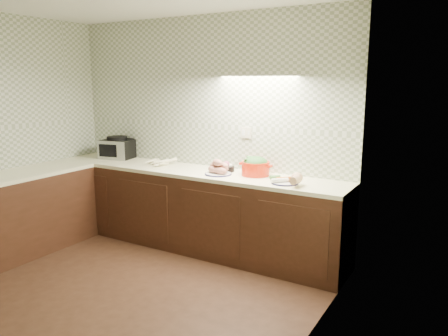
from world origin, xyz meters
The scene contains 8 objects.
room centered at (0.00, 0.00, 1.63)m, with size 3.60×3.60×2.60m.
counter centered at (-0.68, 0.68, 0.45)m, with size 3.60×3.60×0.90m.
toaster_oven centered at (-1.23, 1.63, 1.03)m, with size 0.45×0.38×0.28m.
parsnip_pile centered at (-0.46, 1.54, 0.93)m, with size 0.41×0.35×0.07m.
sweet_potato_plate centered at (0.41, 1.44, 0.96)m, with size 0.29×0.29×0.17m.
onion_bowl centered at (0.41, 1.62, 0.94)m, with size 0.15×0.15×0.12m.
dutch_oven centered at (0.77, 1.59, 1.00)m, with size 0.36×0.30×0.20m.
veg_plate centered at (1.23, 1.41, 0.94)m, with size 0.37×0.26×0.12m.
Camera 1 is at (2.76, -2.43, 1.87)m, focal length 35.00 mm.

